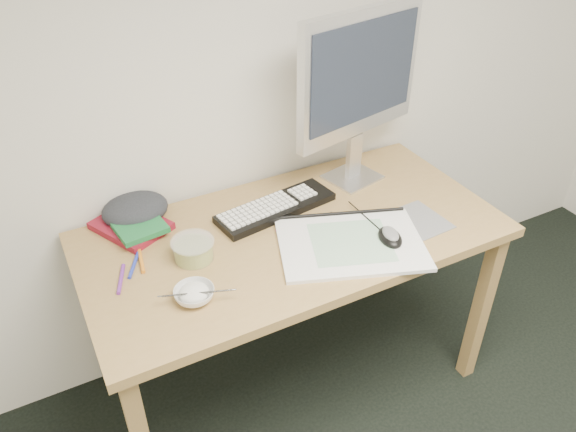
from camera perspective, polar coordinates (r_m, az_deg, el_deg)
name	(u,v)px	position (r m, az deg, el deg)	size (l,w,h in m)	color
desk	(293,250)	(1.93, 0.55, -3.48)	(1.40, 0.70, 0.75)	#A6824C
mousepad	(414,222)	(1.96, 12.64, -0.64)	(0.21, 0.19, 0.00)	gray
sketchpad	(351,244)	(1.82, 6.40, -2.81)	(0.46, 0.33, 0.01)	white
keyboard	(276,208)	(1.97, -1.25, 0.84)	(0.43, 0.14, 0.03)	black
monitor	(360,79)	(2.00, 7.30, 13.68)	(0.54, 0.21, 0.64)	silver
mouse	(390,234)	(1.84, 10.37, -1.83)	(0.07, 0.11, 0.04)	black
rice_bowl	(194,295)	(1.63, -9.50, -7.87)	(0.12, 0.12, 0.04)	white
chopsticks	(197,293)	(1.60, -9.21, -7.74)	(0.02, 0.02, 0.21)	#A9A9AC
fruit_tub	(193,250)	(1.77, -9.60, -3.40)	(0.13, 0.13, 0.07)	#DED04E
book_red	(131,226)	(1.95, -15.64, -0.95)	(0.18, 0.24, 0.02)	maroon
book_green	(136,222)	(1.93, -15.19, -0.62)	(0.15, 0.21, 0.02)	#1A6B35
cloth_lump	(135,209)	(1.98, -15.26, 0.65)	(0.19, 0.16, 0.08)	#2A2D33
pencil_pink	(297,223)	(1.91, 0.95, -0.67)	(0.01, 0.01, 0.17)	pink
pencil_tan	(293,217)	(1.93, 0.54, -0.12)	(0.01, 0.01, 0.16)	tan
pencil_black	(309,221)	(1.92, 2.15, -0.49)	(0.01, 0.01, 0.19)	black
marker_blue	(134,265)	(1.79, -15.39, -4.83)	(0.01, 0.01, 0.12)	#2233B9
marker_orange	(141,259)	(1.81, -14.73, -4.26)	(0.01, 0.01, 0.13)	orange
marker_purple	(121,279)	(1.75, -16.60, -6.14)	(0.01, 0.01, 0.13)	#702A9B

